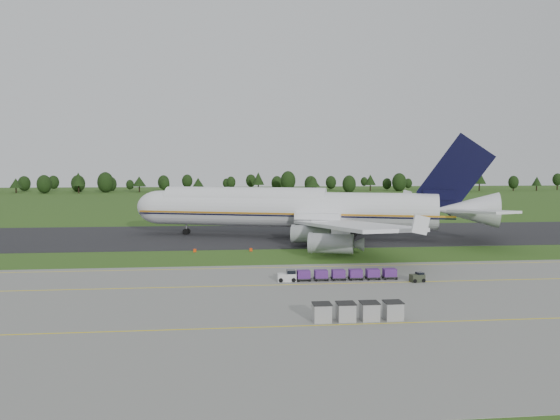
{
  "coord_description": "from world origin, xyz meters",
  "views": [
    {
      "loc": [
        -10.62,
        -90.56,
        15.4
      ],
      "look_at": [
        -1.11,
        2.0,
        7.72
      ],
      "focal_mm": 35.0,
      "sensor_mm": 36.0,
      "label": 1
    }
  ],
  "objects": [
    {
      "name": "edge_markers",
      "position": [
        -10.9,
        6.0,
        0.27
      ],
      "size": [
        10.44,
        0.3,
        0.6
      ],
      "color": "#E53A07",
      "rests_on": "ground"
    },
    {
      "name": "tree_line",
      "position": [
        -9.84,
        220.9,
        5.89
      ],
      "size": [
        528.7,
        22.23,
        11.86
      ],
      "color": "black",
      "rests_on": "ground"
    },
    {
      "name": "baggage_train",
      "position": [
        4.18,
        -19.87,
        0.83
      ],
      "size": [
        16.15,
        1.46,
        1.41
      ],
      "color": "silver",
      "rests_on": "apron"
    },
    {
      "name": "uld_row",
      "position": [
        2.44,
        -38.7,
        0.97
      ],
      "size": [
        9.03,
        1.83,
        1.81
      ],
      "color": "#959595",
      "rests_on": "apron"
    },
    {
      "name": "ground",
      "position": [
        0.0,
        0.0,
        0.0
      ],
      "size": [
        600.0,
        600.0,
        0.0
      ],
      "primitive_type": "plane",
      "color": "#2C4F17",
      "rests_on": "ground"
    },
    {
      "name": "apron_markings",
      "position": [
        0.0,
        -26.98,
        0.06
      ],
      "size": [
        300.0,
        30.2,
        0.01
      ],
      "color": "yellow",
      "rests_on": "apron"
    },
    {
      "name": "utility_cart",
      "position": [
        14.59,
        -22.02,
        0.55
      ],
      "size": [
        1.99,
        1.39,
        1.0
      ],
      "color": "#2C3223",
      "rests_on": "apron"
    },
    {
      "name": "apron",
      "position": [
        0.0,
        -34.0,
        0.03
      ],
      "size": [
        300.0,
        52.0,
        0.06
      ],
      "primitive_type": "cube",
      "color": "slate",
      "rests_on": "ground"
    },
    {
      "name": "aircraft",
      "position": [
        5.01,
        23.53,
        6.22
      ],
      "size": [
        77.5,
        72.13,
        21.79
      ],
      "color": "silver",
      "rests_on": "ground"
    },
    {
      "name": "taxiway",
      "position": [
        0.0,
        28.0,
        0.04
      ],
      "size": [
        300.0,
        40.0,
        0.08
      ],
      "primitive_type": "cube",
      "color": "black",
      "rests_on": "ground"
    }
  ]
}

